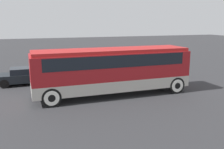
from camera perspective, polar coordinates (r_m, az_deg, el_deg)
ground_plane at (r=16.98m, az=-0.00°, el=-4.63°), size 120.00×120.00×0.00m
tour_bus at (r=16.57m, az=0.31°, el=1.66°), size 10.43×2.64×3.12m
parked_car_near at (r=23.10m, az=-3.87°, el=1.63°), size 4.11×1.85×1.42m
parked_car_mid at (r=20.77m, az=-18.54°, el=-0.23°), size 4.52×1.80×1.33m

